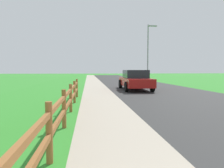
# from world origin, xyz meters

# --- Properties ---
(ground_plane) EXTENTS (120.00, 120.00, 0.00)m
(ground_plane) POSITION_xyz_m (0.00, 25.00, 0.00)
(ground_plane) COLOR #32892C
(road_asphalt) EXTENTS (7.00, 66.00, 0.01)m
(road_asphalt) POSITION_xyz_m (3.50, 27.00, 0.00)
(road_asphalt) COLOR #2E2E2E
(road_asphalt) RESTS_ON ground
(curb_concrete) EXTENTS (6.00, 66.00, 0.01)m
(curb_concrete) POSITION_xyz_m (-3.00, 27.00, 0.00)
(curb_concrete) COLOR #ABA08D
(curb_concrete) RESTS_ON ground
(grass_verge) EXTENTS (5.00, 66.00, 0.00)m
(grass_verge) POSITION_xyz_m (-4.50, 27.00, 0.01)
(grass_verge) COLOR #32892C
(grass_verge) RESTS_ON ground
(rail_fence) EXTENTS (0.11, 12.30, 1.01)m
(rail_fence) POSITION_xyz_m (-2.27, 5.63, 0.59)
(rail_fence) COLOR #925A2E
(rail_fence) RESTS_ON ground
(parked_suv_red) EXTENTS (2.12, 4.79, 1.51)m
(parked_suv_red) POSITION_xyz_m (1.92, 15.55, 0.76)
(parked_suv_red) COLOR maroon
(parked_suv_red) RESTS_ON ground
(street_lamp) EXTENTS (1.17, 0.20, 7.03)m
(street_lamp) POSITION_xyz_m (5.77, 24.87, 4.13)
(street_lamp) COLOR gray
(street_lamp) RESTS_ON ground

